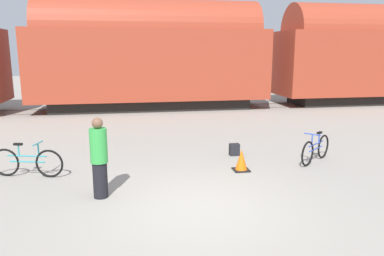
{
  "coord_description": "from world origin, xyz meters",
  "views": [
    {
      "loc": [
        -1.3,
        -6.62,
        2.99
      ],
      "look_at": [
        0.28,
        2.25,
        1.1
      ],
      "focal_mm": 35.0,
      "sensor_mm": 36.0,
      "label": 1
    }
  ],
  "objects_px": {
    "backpack": "(234,150)",
    "freight_train": "(150,53)",
    "bicycle_blue": "(316,149)",
    "traffic_cone": "(241,161)",
    "person_in_green": "(99,158)",
    "bicycle_teal": "(27,162)"
  },
  "relations": [
    {
      "from": "backpack",
      "to": "traffic_cone",
      "type": "bearing_deg",
      "value": -99.29
    },
    {
      "from": "bicycle_teal",
      "to": "traffic_cone",
      "type": "relative_size",
      "value": 3.13
    },
    {
      "from": "bicycle_blue",
      "to": "traffic_cone",
      "type": "distance_m",
      "value": 2.24
    },
    {
      "from": "backpack",
      "to": "traffic_cone",
      "type": "height_order",
      "value": "traffic_cone"
    },
    {
      "from": "bicycle_blue",
      "to": "backpack",
      "type": "bearing_deg",
      "value": 153.05
    },
    {
      "from": "freight_train",
      "to": "person_in_green",
      "type": "relative_size",
      "value": 22.43
    },
    {
      "from": "freight_train",
      "to": "bicycle_teal",
      "type": "xyz_separation_m",
      "value": [
        -3.67,
        -10.07,
        -2.48
      ]
    },
    {
      "from": "backpack",
      "to": "person_in_green",
      "type": "bearing_deg",
      "value": -144.87
    },
    {
      "from": "backpack",
      "to": "traffic_cone",
      "type": "relative_size",
      "value": 0.62
    },
    {
      "from": "bicycle_teal",
      "to": "person_in_green",
      "type": "relative_size",
      "value": 1.03
    },
    {
      "from": "person_in_green",
      "to": "bicycle_blue",
      "type": "bearing_deg",
      "value": 40.36
    },
    {
      "from": "freight_train",
      "to": "backpack",
      "type": "bearing_deg",
      "value": -79.27
    },
    {
      "from": "bicycle_blue",
      "to": "person_in_green",
      "type": "relative_size",
      "value": 0.8
    },
    {
      "from": "traffic_cone",
      "to": "backpack",
      "type": "bearing_deg",
      "value": 80.71
    },
    {
      "from": "freight_train",
      "to": "traffic_cone",
      "type": "relative_size",
      "value": 68.13
    },
    {
      "from": "person_in_green",
      "to": "traffic_cone",
      "type": "bearing_deg",
      "value": 44.09
    },
    {
      "from": "person_in_green",
      "to": "backpack",
      "type": "bearing_deg",
      "value": 60.16
    },
    {
      "from": "bicycle_blue",
      "to": "person_in_green",
      "type": "bearing_deg",
      "value": -164.67
    },
    {
      "from": "backpack",
      "to": "traffic_cone",
      "type": "xyz_separation_m",
      "value": [
        -0.22,
        -1.37,
        0.08
      ]
    },
    {
      "from": "freight_train",
      "to": "bicycle_blue",
      "type": "distance_m",
      "value": 11.09
    },
    {
      "from": "backpack",
      "to": "freight_train",
      "type": "bearing_deg",
      "value": 100.73
    },
    {
      "from": "person_in_green",
      "to": "traffic_cone",
      "type": "distance_m",
      "value": 3.63
    }
  ]
}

